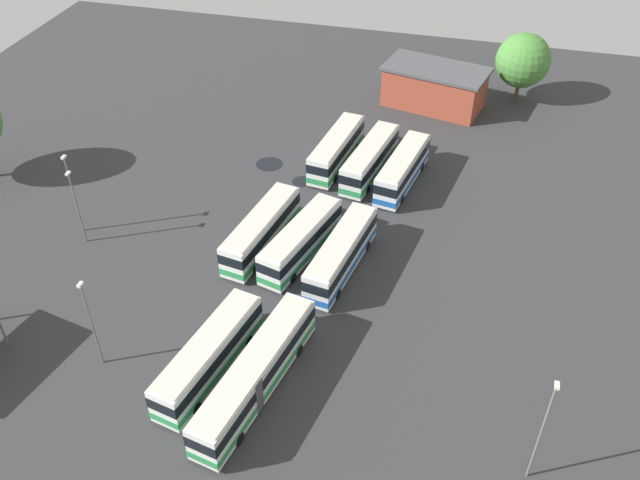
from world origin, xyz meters
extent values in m
plane|color=#333335|center=(0.00, 0.00, 0.00)|extent=(108.64, 108.64, 0.00)
cube|color=silver|center=(-15.74, -0.96, 1.87)|extent=(14.64, 5.18, 3.14)
cube|color=beige|center=(-15.74, -0.96, 3.51)|extent=(14.04, 4.87, 0.14)
cube|color=black|center=(-15.74, -0.96, 2.37)|extent=(14.72, 5.23, 1.01)
cube|color=#2D8C4C|center=(-15.74, -0.96, 0.99)|extent=(14.72, 5.23, 0.63)
cube|color=black|center=(-8.64, -2.36, 2.47)|extent=(0.44, 1.97, 1.16)
cube|color=#47474C|center=(-17.30, -0.66, 1.87)|extent=(1.36, 2.61, 3.02)
cylinder|color=black|center=(-11.13, -0.73, 0.50)|extent=(1.04, 0.49, 1.00)
cylinder|color=black|center=(-11.56, -2.93, 0.50)|extent=(1.04, 0.49, 1.00)
cylinder|color=black|center=(-19.92, 1.00, 0.50)|extent=(1.04, 0.49, 1.00)
cylinder|color=black|center=(-20.35, -1.20, 0.50)|extent=(1.04, 0.49, 1.00)
cube|color=silver|center=(-14.94, 3.02, 1.87)|extent=(11.84, 4.73, 3.14)
cube|color=beige|center=(-14.94, 3.02, 3.51)|extent=(11.35, 4.44, 0.14)
cube|color=black|center=(-14.94, 3.02, 2.37)|extent=(11.90, 4.77, 1.01)
cube|color=#2D8C4C|center=(-14.94, 3.02, 0.99)|extent=(11.90, 4.77, 0.63)
cube|color=black|center=(-9.26, 1.84, 2.47)|extent=(0.46, 1.97, 1.16)
cylinder|color=black|center=(-11.20, 3.39, 0.50)|extent=(1.04, 0.50, 1.00)
cylinder|color=black|center=(-11.65, 1.19, 0.50)|extent=(1.04, 0.50, 1.00)
cylinder|color=black|center=(-18.24, 4.84, 0.50)|extent=(1.04, 0.50, 1.00)
cylinder|color=black|center=(-18.69, 2.65, 0.50)|extent=(1.04, 0.50, 1.00)
cube|color=silver|center=(-0.94, -3.84, 1.87)|extent=(11.65, 4.25, 3.14)
cube|color=beige|center=(-0.94, -3.84, 3.51)|extent=(11.17, 3.98, 0.14)
cube|color=black|center=(-0.94, -3.84, 2.37)|extent=(11.71, 4.29, 1.01)
cube|color=#1E56A8|center=(-0.94, -3.84, 0.99)|extent=(11.71, 4.29, 0.63)
cube|color=black|center=(4.70, -4.76, 2.47)|extent=(0.38, 1.98, 1.16)
cylinder|color=black|center=(2.73, -3.30, 0.50)|extent=(1.04, 0.46, 1.00)
cylinder|color=black|center=(2.37, -5.51, 0.50)|extent=(1.04, 0.46, 1.00)
cylinder|color=black|center=(-4.25, -2.16, 0.50)|extent=(1.04, 0.46, 1.00)
cylinder|color=black|center=(-4.61, -4.37, 0.50)|extent=(1.04, 0.46, 1.00)
cube|color=silver|center=(-0.05, 0.12, 1.87)|extent=(11.18, 5.16, 3.14)
cube|color=beige|center=(-0.05, 0.12, 3.51)|extent=(10.70, 4.86, 0.14)
cube|color=black|center=(-0.05, 0.12, 2.37)|extent=(11.24, 5.21, 1.01)
cube|color=#2D8C4C|center=(-0.05, 0.12, 0.99)|extent=(11.24, 5.21, 0.63)
cube|color=black|center=(5.24, -1.29, 2.47)|extent=(0.57, 1.95, 1.16)
cylinder|color=black|center=(3.51, 0.33, 0.50)|extent=(1.04, 0.55, 1.00)
cylinder|color=black|center=(2.93, -1.84, 0.50)|extent=(1.04, 0.55, 1.00)
cylinder|color=black|center=(-3.03, 2.07, 0.50)|extent=(1.04, 0.55, 1.00)
cylinder|color=black|center=(-3.61, -0.10, 0.50)|extent=(1.04, 0.55, 1.00)
cube|color=silver|center=(0.48, 4.05, 1.87)|extent=(11.48, 4.29, 3.14)
cube|color=beige|center=(0.48, 4.05, 3.51)|extent=(11.01, 4.02, 0.14)
cube|color=black|center=(0.48, 4.05, 2.37)|extent=(11.55, 4.34, 1.01)
cube|color=#2D8C4C|center=(0.48, 4.05, 0.99)|extent=(11.55, 4.34, 0.63)
cube|color=black|center=(6.02, 3.10, 2.47)|extent=(0.40, 1.98, 1.16)
cylinder|color=black|center=(4.10, 4.57, 0.50)|extent=(1.04, 0.46, 1.00)
cylinder|color=black|center=(3.72, 2.36, 0.50)|extent=(1.04, 0.46, 1.00)
cylinder|color=black|center=(-2.77, 5.74, 0.50)|extent=(1.04, 0.46, 1.00)
cylinder|color=black|center=(-3.15, 3.53, 0.50)|extent=(1.04, 0.46, 1.00)
cube|color=silver|center=(13.95, -6.85, 1.87)|extent=(10.90, 4.23, 3.14)
cube|color=beige|center=(13.95, -6.85, 3.51)|extent=(10.45, 3.97, 0.14)
cube|color=black|center=(13.95, -6.85, 2.37)|extent=(10.96, 4.28, 1.01)
cube|color=#1E56A8|center=(13.95, -6.85, 0.99)|extent=(10.96, 4.28, 0.63)
cube|color=black|center=(19.20, -7.77, 2.47)|extent=(0.40, 1.98, 1.16)
cylinder|color=black|center=(17.39, -6.31, 0.50)|extent=(1.04, 0.47, 1.00)
cylinder|color=black|center=(17.00, -8.52, 0.50)|extent=(1.04, 0.47, 1.00)
cylinder|color=black|center=(10.89, -5.18, 0.50)|extent=(1.04, 0.47, 1.00)
cylinder|color=black|center=(10.51, -7.38, 0.50)|extent=(1.04, 0.47, 1.00)
cube|color=silver|center=(15.01, -3.19, 1.87)|extent=(11.30, 4.32, 3.14)
cube|color=beige|center=(15.01, -3.19, 3.51)|extent=(10.83, 4.06, 0.14)
cube|color=black|center=(15.01, -3.19, 2.37)|extent=(11.36, 4.37, 1.01)
cube|color=#2D8C4C|center=(15.01, -3.19, 0.99)|extent=(11.36, 4.37, 0.63)
cube|color=black|center=(20.46, -4.16, 2.47)|extent=(0.41, 1.98, 1.16)
cylinder|color=black|center=(18.58, -2.69, 0.50)|extent=(1.04, 0.47, 1.00)
cylinder|color=black|center=(18.19, -4.89, 0.50)|extent=(1.04, 0.47, 1.00)
cylinder|color=black|center=(11.84, -1.49, 0.50)|extent=(1.04, 0.47, 1.00)
cylinder|color=black|center=(11.45, -3.70, 0.50)|extent=(1.04, 0.47, 1.00)
cube|color=silver|center=(16.03, 0.71, 1.87)|extent=(11.15, 3.88, 3.14)
cube|color=beige|center=(16.03, 0.71, 3.51)|extent=(10.69, 3.62, 0.14)
cube|color=black|center=(16.03, 0.71, 2.37)|extent=(11.20, 3.92, 1.01)
cube|color=#2D8C4C|center=(16.03, 0.71, 0.99)|extent=(11.20, 3.92, 0.63)
cube|color=black|center=(21.45, -0.02, 2.47)|extent=(0.33, 1.99, 1.16)
cylinder|color=black|center=(19.53, 1.37, 0.50)|extent=(1.03, 0.43, 1.00)
cylinder|color=black|center=(19.23, -0.86, 0.50)|extent=(1.03, 0.43, 1.00)
cylinder|color=black|center=(12.83, 2.27, 0.50)|extent=(1.03, 0.43, 1.00)
cylinder|color=black|center=(12.53, 0.05, 0.50)|extent=(1.03, 0.43, 1.00)
cube|color=#99422D|center=(32.33, -7.77, 2.34)|extent=(8.58, 12.75, 4.68)
cube|color=#4C4C51|center=(32.33, -7.77, 4.86)|extent=(9.09, 13.52, 0.36)
cube|color=black|center=(33.66, -2.07, 1.10)|extent=(1.77, 0.47, 2.20)
cylinder|color=#59595B|center=(-16.50, 19.61, 2.06)|extent=(0.20, 0.20, 4.13)
cylinder|color=slate|center=(-1.60, 21.50, 4.03)|extent=(0.16, 0.16, 8.07)
cube|color=silver|center=(-1.60, 21.50, 8.25)|extent=(0.56, 0.28, 0.20)
cylinder|color=slate|center=(-16.12, 11.51, 3.99)|extent=(0.16, 0.16, 7.97)
cube|color=silver|center=(-16.12, 11.51, 8.15)|extent=(0.56, 0.28, 0.20)
cylinder|color=slate|center=(-17.88, -20.51, 4.54)|extent=(0.16, 0.16, 9.08)
cube|color=silver|center=(-17.88, -20.51, 9.26)|extent=(0.56, 0.28, 0.20)
cylinder|color=slate|center=(-3.02, 20.38, 3.72)|extent=(0.16, 0.16, 7.44)
cube|color=silver|center=(-3.02, 20.38, 7.62)|extent=(0.56, 0.28, 0.20)
cylinder|color=brown|center=(36.65, -17.79, 1.21)|extent=(0.44, 0.44, 2.43)
sphere|color=#478438|center=(36.65, -17.79, 5.25)|extent=(6.64, 6.64, 6.64)
cylinder|color=black|center=(11.78, 3.37, 0.00)|extent=(2.16, 2.16, 0.01)
cylinder|color=black|center=(14.16, 7.79, 0.00)|extent=(2.98, 2.98, 0.01)
camera|label=1|loc=(-45.94, -13.67, 40.59)|focal=38.36mm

